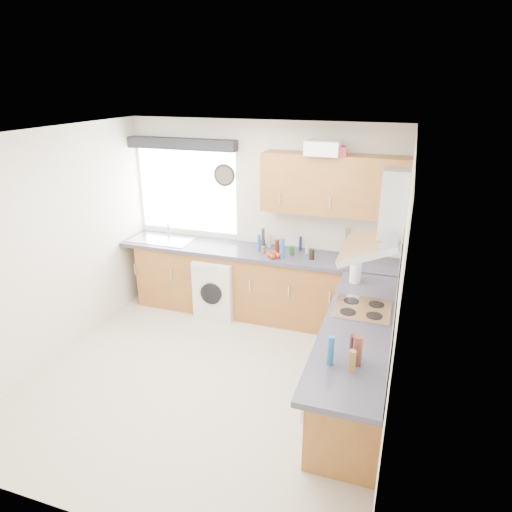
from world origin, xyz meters
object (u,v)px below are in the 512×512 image
(oven, at_px, (358,353))
(upper_cabinets, at_px, (334,185))
(extractor_hood, at_px, (382,224))
(washing_machine, at_px, (219,286))

(oven, relative_size, upper_cabinets, 0.50)
(oven, bearing_deg, extractor_hood, -0.00)
(upper_cabinets, xyz_separation_m, washing_machine, (-1.40, -0.23, -1.41))
(oven, xyz_separation_m, extractor_hood, (0.10, -0.00, 1.34))
(washing_machine, bearing_deg, extractor_hood, -26.62)
(oven, distance_m, upper_cabinets, 1.99)
(upper_cabinets, height_order, washing_machine, upper_cabinets)
(oven, height_order, extractor_hood, extractor_hood)
(upper_cabinets, bearing_deg, washing_machine, -170.89)
(extractor_hood, bearing_deg, washing_machine, 151.82)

